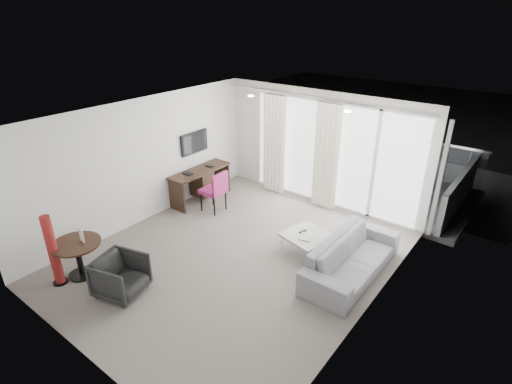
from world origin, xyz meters
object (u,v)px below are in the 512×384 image
Objects in this scene: desk_chair at (213,191)px; rattan_chair_a at (390,184)px; sofa at (352,257)px; coffee_table at (307,243)px; red_lamp at (53,251)px; rattan_chair_b at (402,183)px; tub_armchair at (121,276)px; round_table at (79,259)px; desk at (201,185)px.

desk_chair is 1.04× the size of rattan_chair_a.
desk_chair reaches higher than sofa.
coffee_table is at bearing 82.61° from sofa.
rattan_chair_b is at bearing 63.29° from red_lamp.
red_lamp is at bearing -101.37° from rattan_chair_a.
tub_armchair is at bearing -127.53° from rattan_chair_b.
sofa is at bearing -101.08° from rattan_chair_b.
coffee_table is 0.98m from sofa.
sofa reaches higher than round_table.
rattan_chair_a is (2.99, 2.81, -0.02)m from desk_chair.
desk is at bearing 172.83° from coffee_table.
desk is 2.01× the size of coffee_table.
sofa is at bearing -6.27° from desk_chair.
tub_armchair is (0.81, -3.02, -0.15)m from desk_chair.
tub_armchair is at bearing 24.43° from red_lamp.
rattan_chair_b is at bearing 44.29° from desk_chair.
round_table is at bearing -94.26° from desk_chair.
desk_chair is 0.43× the size of sofa.
round_table is at bearing -131.94° from coffee_table.
red_lamp reaches higher than desk_chair.
rattan_chair_b reaches higher than desk.
desk_chair is at bearing 85.91° from red_lamp.
rattan_chair_a is (3.15, 5.97, 0.13)m from round_table.
tub_armchair reaches higher than coffee_table.
rattan_chair_a is at bearing 41.65° from desk_chair.
sofa is 2.45× the size of rattan_chair_a.
sofa is at bearing 38.14° from round_table.
red_lamp is 7.10m from rattan_chair_a.
rattan_chair_a is (0.45, 2.98, 0.28)m from coffee_table.
rattan_chair_a reaches higher than rattan_chair_b.
desk_chair is at bearing 87.27° from round_table.
desk_chair is 3.51m from red_lamp.
round_table is 6.75m from rattan_chair_a.
red_lamp is at bearing 99.22° from tub_armchair.
coffee_table is 3.45m from rattan_chair_b.
tub_armchair is at bearing -94.70° from rattan_chair_a.
tub_armchair is 0.79× the size of rattan_chair_a.
desk_chair is 4.50m from rattan_chair_b.
sofa is (2.70, 2.73, -0.00)m from tub_armchair.
red_lamp reaches higher than rattan_chair_b.
tub_armchair is at bearing -121.24° from coffee_table.
sofa is (4.13, -0.52, -0.05)m from desk.
rattan_chair_b is (2.32, 6.25, 0.05)m from tub_armchair.
tub_armchair reaches higher than sofa.
desk_chair is 2.56m from coffee_table.
coffee_table is at bearing -7.17° from desk.
rattan_chair_a is 1.21× the size of rattan_chair_b.
tub_armchair is at bearing -76.51° from desk_chair.
red_lamp is at bearing -129.93° from coffee_table.
desk reaches higher than tub_armchair.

